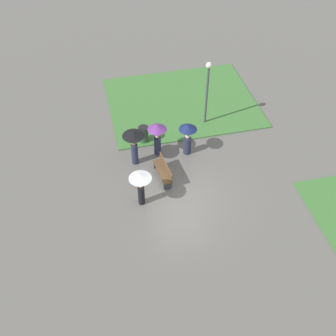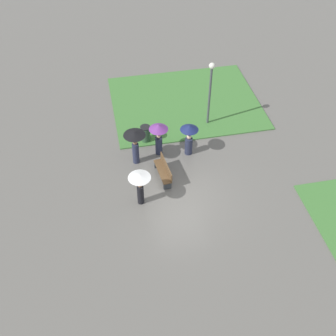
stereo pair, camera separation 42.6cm
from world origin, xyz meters
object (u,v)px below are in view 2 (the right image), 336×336
object	(u,v)px
lamp_post	(210,85)
crowd_person_black	(135,141)
crowd_person_navy	(189,135)
park_bench	(164,170)
trash_bin	(145,134)
crowd_person_purple	(159,134)
crowd_person_white	(140,182)

from	to	relation	value
lamp_post	crowd_person_black	xyz separation A→B (m)	(2.32, -4.30, -1.08)
crowd_person_black	crowd_person_navy	distance (m)	2.71
park_bench	crowd_person_navy	xyz separation A→B (m)	(-1.47, 1.54, 0.71)
park_bench	lamp_post	bearing A→B (deg)	133.09
park_bench	trash_bin	size ratio (longest dim) A/B	1.87
crowd_person_black	crowd_person_purple	world-z (taller)	crowd_person_black
lamp_post	crowd_person_navy	world-z (taller)	lamp_post
crowd_person_purple	lamp_post	bearing A→B (deg)	-121.25
park_bench	crowd_person_white	distance (m)	2.08
crowd_person_black	crowd_person_purple	size ratio (longest dim) A/B	1.06
park_bench	crowd_person_white	bearing A→B (deg)	-50.78
crowd_person_black	trash_bin	bearing A→B (deg)	94.87
park_bench	lamp_post	world-z (taller)	lamp_post
trash_bin	crowd_person_navy	bearing A→B (deg)	55.39
crowd_person_white	crowd_person_navy	xyz separation A→B (m)	(-2.83, 2.87, -0.15)
park_bench	crowd_person_black	world-z (taller)	crowd_person_black
crowd_person_purple	crowd_person_navy	distance (m)	1.50
lamp_post	crowd_person_purple	bearing A→B (deg)	-58.34
park_bench	crowd_person_navy	distance (m)	2.25
trash_bin	crowd_person_white	xyz separation A→B (m)	(4.20, -0.89, 0.86)
crowd_person_navy	crowd_person_purple	bearing A→B (deg)	125.39
lamp_post	crowd_person_black	world-z (taller)	lamp_post
trash_bin	crowd_person_navy	size ratio (longest dim) A/B	0.52
park_bench	lamp_post	distance (m)	5.22
lamp_post	crowd_person_navy	bearing A→B (deg)	-36.16
crowd_person_navy	trash_bin	bearing A→B (deg)	102.11
trash_bin	lamp_post	bearing A→B (deg)	102.88
crowd_person_white	crowd_person_navy	size ratio (longest dim) A/B	1.01
crowd_person_black	lamp_post	bearing A→B (deg)	58.80
lamp_post	crowd_person_purple	xyz separation A→B (m)	(1.89, -3.07, -1.19)
crowd_person_black	crowd_person_navy	xyz separation A→B (m)	(-0.13, 2.70, -0.21)
lamp_post	park_bench	bearing A→B (deg)	-40.63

